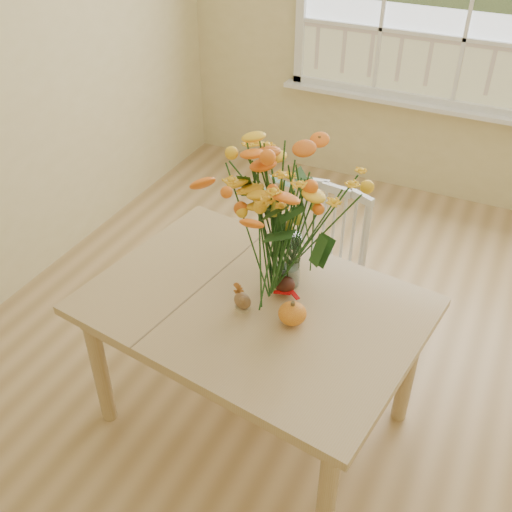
% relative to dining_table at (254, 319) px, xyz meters
% --- Properties ---
extents(floor, '(4.00, 4.50, 0.01)m').
position_rel_dining_table_xyz_m(floor, '(0.31, 0.23, -0.62)').
color(floor, '#A98551').
rests_on(floor, ground).
extents(wall_back, '(4.00, 0.02, 2.70)m').
position_rel_dining_table_xyz_m(wall_back, '(0.31, 2.48, 0.74)').
color(wall_back, beige).
rests_on(wall_back, floor).
extents(dining_table, '(1.43, 1.11, 0.70)m').
position_rel_dining_table_xyz_m(dining_table, '(0.00, 0.00, 0.00)').
color(dining_table, tan).
rests_on(dining_table, floor).
extents(windsor_chair, '(0.44, 0.43, 0.85)m').
position_rel_dining_table_xyz_m(windsor_chair, '(0.06, 0.68, -0.13)').
color(windsor_chair, white).
rests_on(windsor_chair, floor).
extents(flower_vase, '(0.50, 0.50, 0.59)m').
position_rel_dining_table_xyz_m(flower_vase, '(0.07, 0.18, 0.45)').
color(flower_vase, white).
rests_on(flower_vase, dining_table).
extents(pumpkin, '(0.11, 0.11, 0.09)m').
position_rel_dining_table_xyz_m(pumpkin, '(0.19, -0.04, 0.13)').
color(pumpkin, '#D45919').
rests_on(pumpkin, dining_table).
extents(turkey_figurine, '(0.09, 0.08, 0.10)m').
position_rel_dining_table_xyz_m(turkey_figurine, '(-0.02, -0.05, 0.13)').
color(turkey_figurine, '#CCB78C').
rests_on(turkey_figurine, dining_table).
extents(dark_gourd, '(0.13, 0.09, 0.07)m').
position_rel_dining_table_xyz_m(dark_gourd, '(0.09, 0.11, 0.13)').
color(dark_gourd, '#38160F').
rests_on(dark_gourd, dining_table).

